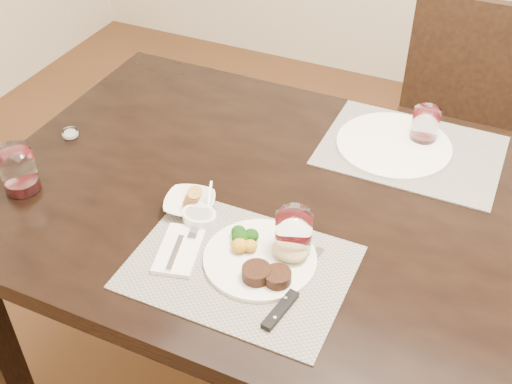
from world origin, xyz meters
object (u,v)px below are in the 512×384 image
at_px(dinner_plate, 264,258).
at_px(steak_knife, 286,300).
at_px(cracker_bowl, 190,204).
at_px(wine_glass_near, 293,236).
at_px(far_plate, 394,145).
at_px(chair_far, 453,118).

bearing_deg(dinner_plate, steak_knife, -22.31).
bearing_deg(steak_knife, cracker_bowl, 161.16).
bearing_deg(cracker_bowl, wine_glass_near, -7.31).
bearing_deg(dinner_plate, cracker_bowl, -179.56).
xyz_separation_m(cracker_bowl, far_plate, (0.37, 0.44, -0.01)).
bearing_deg(dinner_plate, chair_far, 100.68).
xyz_separation_m(chair_far, steak_knife, (-0.14, -1.23, 0.26)).
xyz_separation_m(steak_knife, cracker_bowl, (-0.31, 0.17, 0.01)).
bearing_deg(cracker_bowl, chair_far, 66.95).
bearing_deg(dinner_plate, wine_glass_near, 72.92).
relative_size(dinner_plate, cracker_bowl, 1.73).
bearing_deg(steak_knife, chair_far, 93.11).
bearing_deg(cracker_bowl, far_plate, 50.15).
height_order(chair_far, far_plate, chair_far).
relative_size(dinner_plate, steak_knife, 0.95).
bearing_deg(chair_far, dinner_plate, -100.89).
distance_m(chair_far, steak_knife, 1.27).
bearing_deg(far_plate, steak_knife, -95.12).
xyz_separation_m(steak_knife, far_plate, (0.05, 0.61, 0.00)).
height_order(cracker_bowl, wine_glass_near, wine_glass_near).
relative_size(dinner_plate, wine_glass_near, 2.23).
distance_m(chair_far, far_plate, 0.68).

